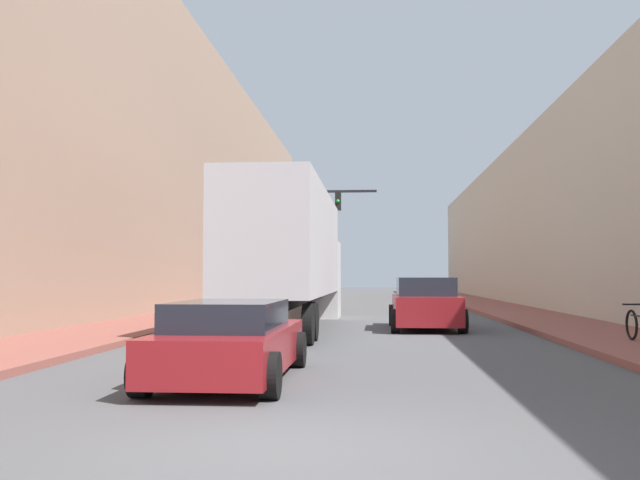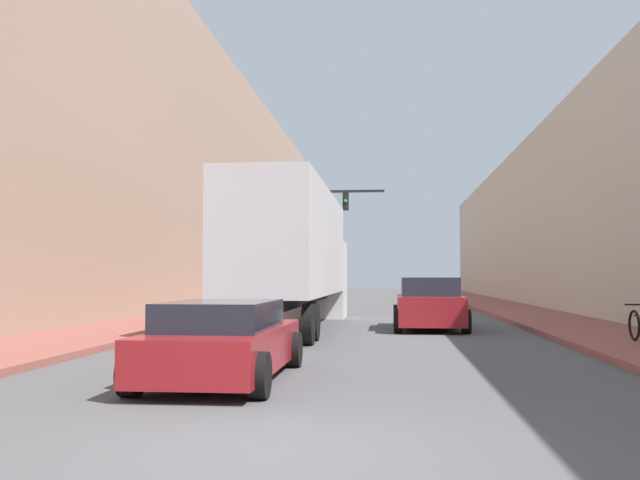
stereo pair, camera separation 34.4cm
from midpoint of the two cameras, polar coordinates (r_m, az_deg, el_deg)
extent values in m
plane|color=#4C4C4F|center=(7.03, -3.26, -16.45)|extent=(200.00, 200.00, 0.00)
cube|color=brown|center=(37.27, 13.66, -5.27)|extent=(3.23, 80.00, 0.15)
cube|color=brown|center=(37.61, -7.36, -5.31)|extent=(3.23, 80.00, 0.15)
cube|color=#BCB29E|center=(38.35, 20.40, 1.64)|extent=(6.00, 80.00, 9.17)
cube|color=#997A66|center=(39.20, -13.93, 5.50)|extent=(6.00, 80.00, 14.69)
cube|color=silver|center=(21.80, -3.04, -0.24)|extent=(2.43, 11.50, 3.14)
cube|color=black|center=(21.78, -3.06, -4.76)|extent=(1.21, 11.50, 0.24)
cube|color=silver|center=(28.66, -1.22, -3.20)|extent=(2.43, 2.36, 3.03)
cylinder|color=black|center=(17.52, -8.52, -6.65)|extent=(0.25, 1.00, 1.00)
cylinder|color=black|center=(17.17, -1.53, -6.76)|extent=(0.25, 1.00, 1.00)
cylinder|color=black|center=(18.69, -7.68, -6.42)|extent=(0.25, 1.00, 1.00)
cylinder|color=black|center=(18.36, -1.13, -6.51)|extent=(0.25, 1.00, 1.00)
cylinder|color=black|center=(28.81, -3.34, -5.21)|extent=(0.25, 1.00, 1.00)
cylinder|color=black|center=(28.59, 0.91, -5.23)|extent=(0.25, 1.00, 1.00)
cube|color=maroon|center=(11.59, -7.94, -8.57)|extent=(1.77, 4.71, 0.65)
cube|color=#1E232D|center=(11.31, -8.18, -5.96)|extent=(1.56, 2.59, 0.43)
cylinder|color=black|center=(13.41, -10.13, -8.56)|extent=(0.25, 0.64, 0.64)
cylinder|color=black|center=(13.08, -2.53, -8.74)|extent=(0.25, 0.64, 0.64)
cylinder|color=black|center=(10.17, -15.09, -10.32)|extent=(0.25, 0.64, 0.64)
cylinder|color=black|center=(9.73, -5.04, -10.75)|extent=(0.25, 0.64, 0.64)
cube|color=maroon|center=(22.64, 7.96, -5.50)|extent=(1.94, 4.57, 0.86)
cube|color=#1E232D|center=(22.39, 7.98, -3.71)|extent=(1.71, 2.51, 0.56)
cylinder|color=black|center=(24.19, 5.43, -5.99)|extent=(0.25, 0.70, 0.70)
cylinder|color=black|center=(24.30, 10.04, -5.94)|extent=(0.25, 0.70, 0.70)
cylinder|color=black|center=(20.93, 5.57, -6.46)|extent=(0.25, 0.70, 0.70)
cylinder|color=black|center=(21.06, 10.90, -6.40)|extent=(0.25, 0.70, 0.70)
cylinder|color=black|center=(36.13, -4.97, -0.60)|extent=(0.20, 0.20, 6.23)
cube|color=black|center=(35.99, -0.36, 3.90)|extent=(5.82, 0.12, 0.12)
cube|color=black|center=(36.03, -1.90, 3.07)|extent=(0.30, 0.24, 0.90)
sphere|color=red|center=(35.89, -1.93, 3.10)|extent=(0.18, 0.18, 0.18)
cube|color=black|center=(35.87, 1.18, 3.10)|extent=(0.30, 0.24, 0.90)
sphere|color=green|center=(35.73, 1.17, 3.13)|extent=(0.18, 0.18, 0.18)
torus|color=black|center=(18.29, 23.17, -6.26)|extent=(0.06, 0.72, 0.72)
cube|color=black|center=(17.75, 23.72, -5.61)|extent=(0.04, 1.11, 0.04)
cube|color=black|center=(18.22, 23.19, -4.76)|extent=(0.44, 0.04, 0.04)
camera|label=1|loc=(0.17, -90.58, 0.03)|focal=40.00mm
camera|label=2|loc=(0.17, 89.42, -0.03)|focal=40.00mm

